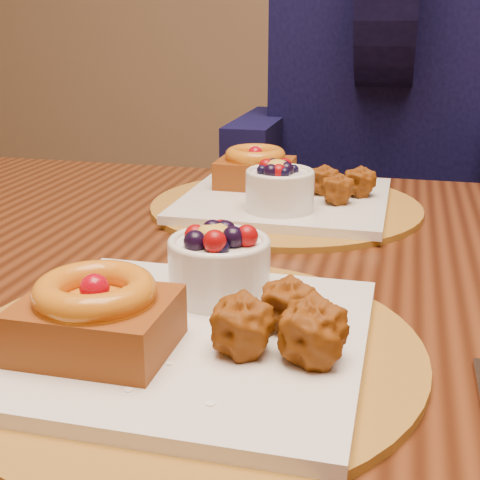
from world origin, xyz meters
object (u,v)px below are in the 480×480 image
place_setting_near (186,321)px  place_setting_far (283,193)px  diner (387,67)px  dining_table (250,324)px  chair_far (410,237)px

place_setting_near → place_setting_far: 0.43m
place_setting_near → diner: size_ratio=0.44×
dining_table → place_setting_near: (-0.00, -0.21, 0.10)m
place_setting_near → place_setting_far: (0.00, 0.43, -0.00)m
dining_table → diner: diner is taller
dining_table → place_setting_far: (-0.00, 0.22, 0.10)m
dining_table → place_setting_near: bearing=-90.8°
place_setting_far → diner: (0.11, 0.47, 0.14)m
place_setting_near → chair_far: (0.19, 0.99, -0.23)m
place_setting_near → diner: (0.11, 0.90, 0.14)m
dining_table → place_setting_far: 0.24m
chair_far → place_setting_far: bearing=-109.5°
place_setting_near → chair_far: size_ratio=0.38×
dining_table → chair_far: chair_far is taller
place_setting_far → chair_far: (0.19, 0.56, -0.23)m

